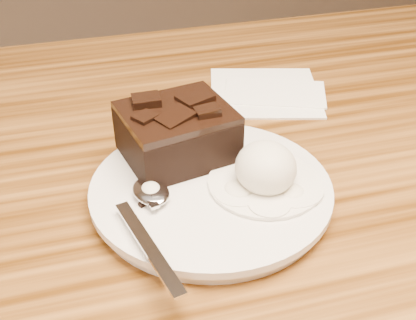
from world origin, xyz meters
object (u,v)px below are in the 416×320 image
object	(u,v)px
spoon	(151,193)
plate	(211,193)
ice_cream_scoop	(266,168)
brownie	(177,136)
napkin	(264,91)

from	to	relation	value
spoon	plate	bearing A→B (deg)	-9.00
ice_cream_scoop	plate	bearing A→B (deg)	164.07
brownie	napkin	bearing A→B (deg)	43.25
ice_cream_scoop	napkin	xyz separation A→B (m)	(0.08, 0.21, -0.04)
plate	spoon	distance (m)	0.06
plate	ice_cream_scoop	world-z (taller)	ice_cream_scoop
ice_cream_scoop	brownie	bearing A→B (deg)	133.93
ice_cream_scoop	napkin	bearing A→B (deg)	69.19
brownie	ice_cream_scoop	bearing A→B (deg)	-46.07
spoon	ice_cream_scoop	bearing A→B (deg)	-18.05
plate	spoon	world-z (taller)	spoon
plate	ice_cream_scoop	size ratio (longest dim) A/B	3.77
plate	napkin	bearing A→B (deg)	56.67
plate	brownie	distance (m)	0.07
brownie	napkin	xyz separation A→B (m)	(0.14, 0.14, -0.04)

